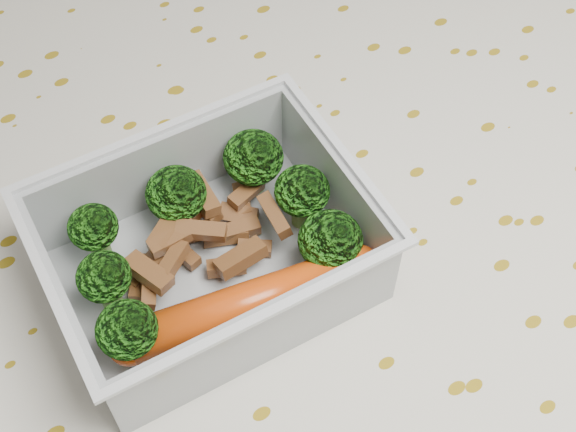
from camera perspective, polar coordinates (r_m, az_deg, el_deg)
dining_table at (r=0.52m, az=0.50°, el=-6.28°), size 1.40×0.90×0.75m
tablecloth at (r=0.48m, az=0.55°, el=-3.40°), size 1.46×0.96×0.19m
lunch_container at (r=0.42m, az=-5.53°, el=-2.84°), size 0.17×0.14×0.06m
broccoli_florets at (r=0.41m, az=-5.23°, el=-0.63°), size 0.14×0.10×0.04m
meat_pile at (r=0.43m, az=-6.47°, el=-1.69°), size 0.09×0.06×0.03m
sausage at (r=0.40m, az=-2.86°, el=-6.23°), size 0.14×0.05×0.02m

